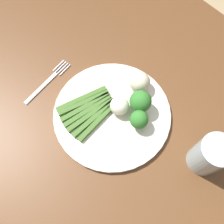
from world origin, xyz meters
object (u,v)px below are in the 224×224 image
at_px(dining_table, 113,142).
at_px(plate, 112,114).
at_px(asparagus_bundle, 89,110).
at_px(cauliflower_near_center, 139,82).
at_px(water_glass, 210,155).
at_px(broccoli_front_left, 139,119).
at_px(broccoli_left, 140,101).
at_px(cauliflower_back, 120,106).
at_px(fork, 48,82).

distance_m(dining_table, plate, 0.11).
height_order(asparagus_bundle, cauliflower_near_center, cauliflower_near_center).
distance_m(dining_table, water_glass, 0.27).
bearing_deg(water_glass, asparagus_bundle, -155.81).
distance_m(asparagus_bundle, water_glass, 0.30).
bearing_deg(dining_table, asparagus_bundle, -170.22).
bearing_deg(broccoli_front_left, broccoli_left, 132.80).
height_order(cauliflower_near_center, water_glass, water_glass).
height_order(cauliflower_back, water_glass, water_glass).
xyz_separation_m(dining_table, asparagus_bundle, (-0.08, -0.01, 0.12)).
xyz_separation_m(asparagus_bundle, cauliflower_near_center, (0.03, 0.14, 0.02)).
relative_size(plate, broccoli_front_left, 5.45).
distance_m(dining_table, broccoli_left, 0.17).
height_order(cauliflower_back, fork, cauliflower_back).
bearing_deg(water_glass, broccoli_left, -173.74).
xyz_separation_m(plate, asparagus_bundle, (-0.04, -0.04, 0.01)).
xyz_separation_m(broccoli_front_left, fork, (-0.26, -0.09, -0.04)).
bearing_deg(plate, broccoli_left, 59.92).
distance_m(broccoli_front_left, water_glass, 0.18).
bearing_deg(broccoli_front_left, fork, -159.93).
bearing_deg(cauliflower_back, plate, -107.32).
height_order(dining_table, broccoli_left, broccoli_left).
height_order(broccoli_front_left, water_glass, water_glass).
bearing_deg(water_glass, dining_table, -150.80).
bearing_deg(plate, cauliflower_back, 72.68).
height_order(plate, water_glass, water_glass).
bearing_deg(broccoli_front_left, water_glass, 18.21).
relative_size(broccoli_left, water_glass, 0.61).
height_order(plate, fork, plate).
xyz_separation_m(plate, cauliflower_near_center, (-0.01, 0.10, 0.03)).
bearing_deg(cauliflower_back, fork, -156.46).
height_order(dining_table, water_glass, water_glass).
relative_size(dining_table, broccoli_front_left, 24.88).
distance_m(plate, cauliflower_back, 0.04).
distance_m(broccoli_front_left, cauliflower_back, 0.06).
relative_size(cauliflower_back, fork, 0.29).
bearing_deg(water_glass, cauliflower_near_center, 175.20).
xyz_separation_m(asparagus_bundle, broccoli_left, (0.08, 0.10, 0.03)).
xyz_separation_m(asparagus_bundle, fork, (-0.15, -0.03, -0.02)).
relative_size(cauliflower_near_center, fork, 0.33).
bearing_deg(dining_table, broccoli_left, 90.53).
xyz_separation_m(broccoli_left, cauliflower_near_center, (-0.04, 0.04, -0.01)).
distance_m(plate, cauliflower_near_center, 0.11).
relative_size(cauliflower_back, water_glass, 0.44).
relative_size(plate, broccoli_left, 4.51).
bearing_deg(broccoli_front_left, cauliflower_near_center, 134.89).
distance_m(dining_table, broccoli_front_left, 0.16).
relative_size(dining_table, water_glass, 12.57).
distance_m(broccoli_left, fork, 0.27).
distance_m(asparagus_bundle, broccoli_front_left, 0.13).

